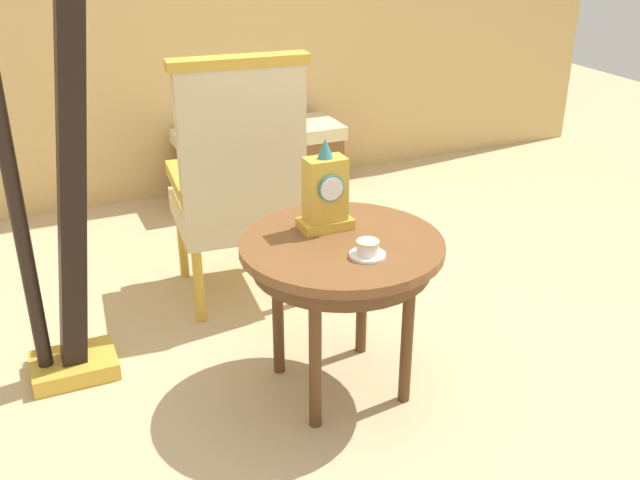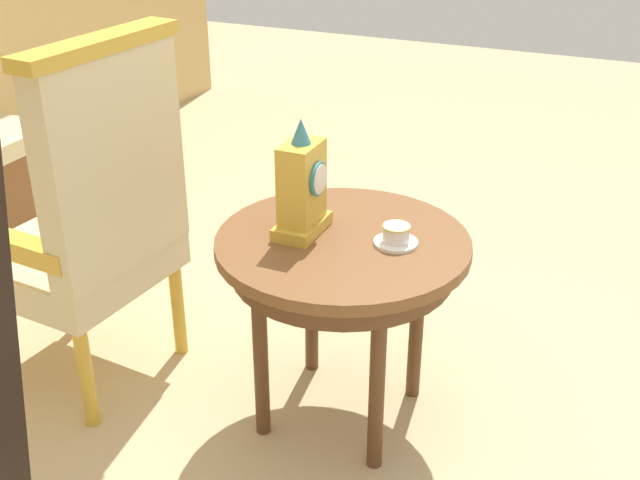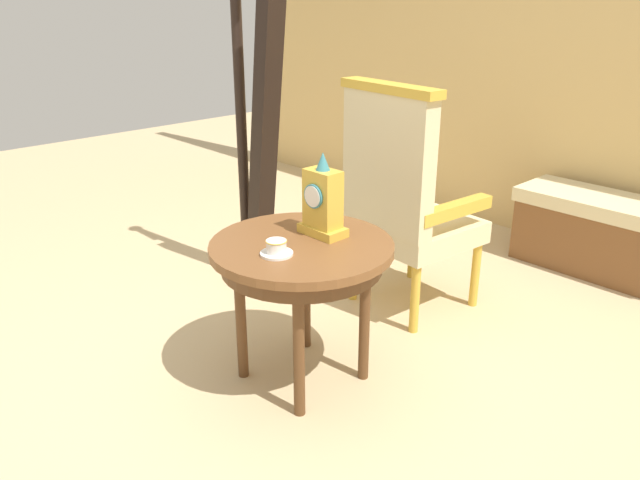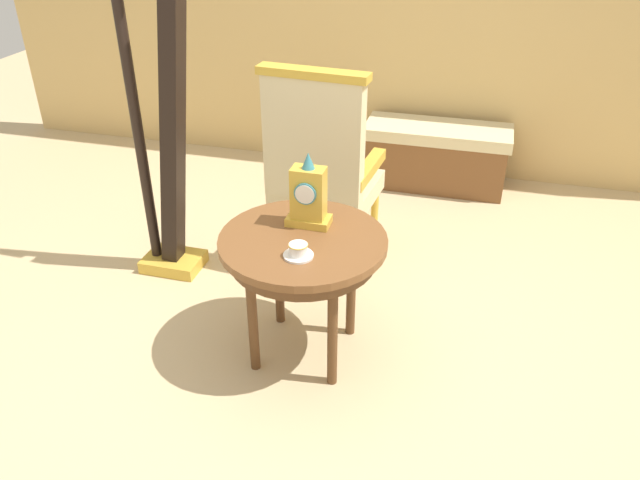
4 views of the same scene
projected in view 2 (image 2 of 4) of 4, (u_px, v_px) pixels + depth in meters
name	position (u px, v px, depth m)	size (l,w,h in m)	color
ground_plane	(329.00, 419.00, 2.48)	(10.00, 10.00, 0.00)	tan
side_table	(342.00, 261.00, 2.27)	(0.72, 0.72, 0.61)	brown
teacup_left	(396.00, 236.00, 2.20)	(0.12, 0.12, 0.06)	white
mantel_clock	(302.00, 188.00, 2.21)	(0.19, 0.11, 0.34)	gold
armchair	(91.00, 215.00, 2.42)	(0.59, 0.58, 1.14)	beige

